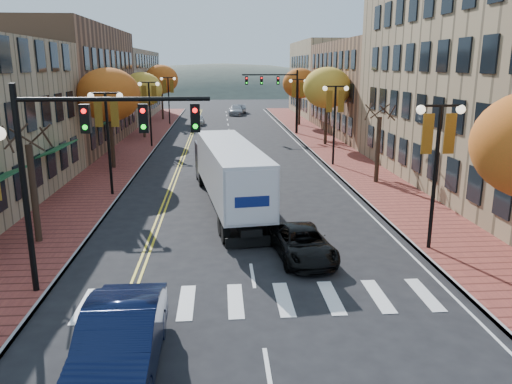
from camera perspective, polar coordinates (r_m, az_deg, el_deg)
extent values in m
plane|color=black|center=(15.08, 0.65, -15.66)|extent=(200.00, 200.00, 0.00)
cube|color=brown|center=(46.79, -13.88, 4.73)|extent=(4.00, 85.00, 0.15)
cube|color=brown|center=(47.22, 8.27, 5.09)|extent=(4.00, 85.00, 0.15)
cube|color=brown|center=(51.56, -22.56, 11.00)|extent=(12.00, 24.00, 11.00)
cube|color=#9E8966|center=(75.75, -16.64, 11.64)|extent=(12.00, 26.00, 9.50)
cube|color=brown|center=(58.46, 15.74, 11.32)|extent=(15.00, 24.00, 10.00)
cube|color=#9E8966|center=(79.50, 10.35, 12.63)|extent=(15.00, 20.00, 11.00)
cylinder|color=#382619|center=(23.05, -24.05, -0.19)|extent=(0.28, 0.28, 4.20)
cylinder|color=#382619|center=(38.16, -16.17, 6.33)|extent=(0.28, 0.28, 4.90)
ellipsoid|color=#E2541A|center=(37.90, -16.47, 10.61)|extent=(4.48, 4.48, 3.81)
cylinder|color=#382619|center=(53.84, -12.73, 8.53)|extent=(0.28, 0.28, 4.55)
ellipsoid|color=yellow|center=(53.65, -12.89, 11.34)|extent=(4.16, 4.16, 3.54)
cylinder|color=#382619|center=(71.61, -10.67, 10.19)|extent=(0.28, 0.28, 5.04)
ellipsoid|color=#E2541A|center=(71.47, -10.78, 12.54)|extent=(4.61, 4.61, 3.92)
cylinder|color=#382619|center=(33.05, 13.75, 4.71)|extent=(0.28, 0.28, 4.20)
cylinder|color=#382619|center=(48.34, 8.00, 8.33)|extent=(0.28, 0.28, 4.90)
ellipsoid|color=yellow|center=(48.13, 8.12, 11.72)|extent=(4.48, 4.48, 3.81)
cylinder|color=#382619|center=(64.01, 4.99, 9.79)|extent=(0.28, 0.28, 4.76)
ellipsoid|color=#E2541A|center=(63.86, 5.05, 12.27)|extent=(4.35, 4.35, 3.70)
cylinder|color=black|center=(30.05, -16.46, 5.06)|extent=(0.16, 0.16, 6.00)
cylinder|color=black|center=(29.74, -16.88, 10.77)|extent=(1.60, 0.10, 0.10)
sphere|color=#FFF2CC|center=(29.93, -18.37, 10.39)|extent=(0.36, 0.36, 0.36)
sphere|color=#FFF2CC|center=(29.59, -15.32, 10.57)|extent=(0.36, 0.36, 0.36)
cube|color=orange|center=(29.92, -17.57, 8.62)|extent=(0.45, 0.03, 1.60)
cube|color=orange|center=(29.73, -15.87, 8.70)|extent=(0.45, 0.03, 1.60)
cylinder|color=black|center=(47.66, -12.00, 8.56)|extent=(0.16, 0.16, 6.00)
cylinder|color=black|center=(47.47, -12.19, 12.16)|extent=(1.60, 0.10, 0.10)
sphere|color=#FFF2CC|center=(47.59, -13.15, 11.93)|extent=(0.36, 0.36, 0.36)
sphere|color=#FFF2CC|center=(47.37, -11.20, 12.02)|extent=(0.36, 0.36, 0.36)
cube|color=orange|center=(47.58, -12.66, 10.81)|extent=(0.45, 0.03, 1.60)
cube|color=orange|center=(47.46, -11.57, 10.86)|extent=(0.45, 0.03, 1.60)
cylinder|color=black|center=(65.48, -9.93, 10.15)|extent=(0.16, 0.16, 6.00)
cylinder|color=black|center=(65.34, -10.04, 12.77)|extent=(1.60, 0.10, 0.10)
sphere|color=#FFF2CC|center=(65.43, -10.75, 12.61)|extent=(0.36, 0.36, 0.36)
sphere|color=#FFF2CC|center=(65.27, -9.32, 12.66)|extent=(0.36, 0.36, 0.36)
cube|color=orange|center=(65.42, -10.40, 11.79)|extent=(0.45, 0.03, 1.60)
cube|color=orange|center=(65.33, -9.60, 11.82)|extent=(0.45, 0.03, 1.60)
cylinder|color=black|center=(21.36, 19.72, 1.22)|extent=(0.16, 0.16, 6.00)
cylinder|color=black|center=(20.93, 20.42, 9.24)|extent=(1.60, 0.10, 0.10)
sphere|color=#FFF2CC|center=(20.63, 18.33, 8.93)|extent=(0.36, 0.36, 0.36)
sphere|color=#FFF2CC|center=(21.28, 22.37, 8.73)|extent=(0.36, 0.36, 0.36)
cube|color=orange|center=(20.86, 19.02, 6.29)|extent=(0.45, 0.03, 1.60)
cube|color=orange|center=(21.23, 21.27, 6.23)|extent=(0.45, 0.03, 1.60)
cylinder|color=black|center=(38.27, 8.93, 7.35)|extent=(0.16, 0.16, 6.00)
cylinder|color=black|center=(38.03, 9.11, 11.84)|extent=(1.60, 0.10, 0.10)
sphere|color=#FFF2CC|center=(37.87, 7.90, 11.64)|extent=(0.36, 0.36, 0.36)
sphere|color=#FFF2CC|center=(38.23, 10.29, 11.58)|extent=(0.36, 0.36, 0.36)
cube|color=orange|center=(37.99, 8.37, 10.20)|extent=(0.45, 0.03, 1.60)
cube|color=orange|center=(38.20, 9.71, 10.17)|extent=(0.45, 0.03, 1.60)
cylinder|color=black|center=(55.87, 4.77, 9.62)|extent=(0.16, 0.16, 6.00)
cylinder|color=black|center=(55.70, 4.83, 12.70)|extent=(1.60, 0.10, 0.10)
sphere|color=#FFF2CC|center=(55.59, 4.00, 12.56)|extent=(0.36, 0.36, 0.36)
sphere|color=#FFF2CC|center=(55.84, 5.66, 12.53)|extent=(0.36, 0.36, 0.36)
cube|color=orange|center=(55.68, 4.34, 11.57)|extent=(0.45, 0.03, 1.60)
cube|color=orange|center=(55.82, 5.28, 11.56)|extent=(0.45, 0.03, 1.60)
cylinder|color=black|center=(17.67, -24.89, -0.23)|extent=(0.20, 0.20, 7.00)
cylinder|color=black|center=(16.38, -16.00, 10.16)|extent=(6.00, 0.14, 0.14)
cube|color=black|center=(16.63, -18.92, 7.92)|extent=(0.30, 0.25, 0.90)
sphere|color=#FF0C0C|center=(16.47, -19.11, 8.73)|extent=(0.16, 0.16, 0.16)
cube|color=black|center=(16.27, -12.72, 8.21)|extent=(0.30, 0.25, 0.90)
sphere|color=#FF0C0C|center=(16.11, -12.84, 9.04)|extent=(0.16, 0.16, 0.16)
cube|color=black|center=(16.11, -6.95, 8.40)|extent=(0.30, 0.25, 0.90)
sphere|color=#FF0C0C|center=(15.95, -7.00, 9.24)|extent=(0.16, 0.16, 0.16)
cylinder|color=black|center=(55.81, 4.68, 10.13)|extent=(0.20, 0.20, 7.00)
cylinder|color=black|center=(55.30, 1.58, 13.25)|extent=(6.00, 0.14, 0.14)
cube|color=black|center=(55.41, 2.53, 12.62)|extent=(0.30, 0.25, 0.90)
sphere|color=#FF0C0C|center=(55.26, 2.55, 12.88)|extent=(0.16, 0.16, 0.16)
cube|color=black|center=(55.23, 0.63, 12.63)|extent=(0.30, 0.25, 0.90)
sphere|color=#FF0C0C|center=(55.08, 0.64, 12.88)|extent=(0.16, 0.16, 0.16)
cube|color=black|center=(55.12, -1.09, 12.62)|extent=(0.30, 0.25, 0.90)
sphere|color=#FF0C0C|center=(54.97, -1.09, 12.88)|extent=(0.16, 0.16, 0.16)
cube|color=black|center=(26.17, -2.93, -0.69)|extent=(2.39, 11.69, 0.31)
cube|color=silver|center=(25.81, -2.98, 2.68)|extent=(3.81, 11.88, 2.51)
cube|color=black|center=(32.96, -4.85, 3.69)|extent=(2.57, 2.96, 2.24)
cylinder|color=black|center=(21.71, -3.52, -4.75)|extent=(0.43, 0.93, 0.90)
cylinder|color=black|center=(22.04, 1.36, -4.44)|extent=(0.43, 0.93, 0.90)
cylinder|color=black|center=(22.73, -3.90, -3.88)|extent=(0.43, 0.93, 0.90)
cylinder|color=black|center=(23.03, 0.76, -3.59)|extent=(0.43, 0.93, 0.90)
cylinder|color=black|center=(32.03, -6.25, 1.46)|extent=(0.43, 0.93, 0.90)
cylinder|color=black|center=(32.25, -2.92, 1.61)|extent=(0.43, 0.93, 0.90)
cylinder|color=black|center=(33.95, -6.57, 2.18)|extent=(0.43, 0.93, 0.90)
cylinder|color=black|center=(34.16, -3.42, 2.33)|extent=(0.43, 0.93, 0.90)
imported|color=black|center=(13.34, -15.27, -16.18)|extent=(1.89, 5.33, 1.75)
imported|color=black|center=(20.10, 5.33, -5.87)|extent=(2.51, 4.64, 1.24)
imported|color=silver|center=(65.58, -6.63, 8.21)|extent=(1.64, 3.87, 1.30)
imported|color=#A4A5AB|center=(78.24, -2.25, 9.35)|extent=(2.69, 5.42, 1.52)
imported|color=#A8A8B0|center=(81.83, -1.73, 9.50)|extent=(1.44, 4.03, 1.32)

